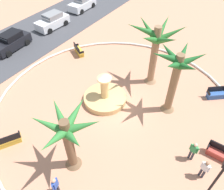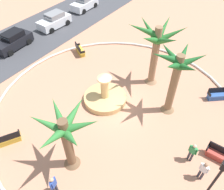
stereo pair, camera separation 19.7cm
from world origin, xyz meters
name	(u,v)px [view 1 (the left image)]	position (x,y,z in m)	size (l,w,h in m)	color
ground_plane	(115,106)	(0.00, 0.00, 0.00)	(80.00, 80.00, 0.00)	tan
plaza_curb	(115,105)	(0.00, 0.00, 0.10)	(18.36, 18.36, 0.20)	silver
street_asphalt	(3,52)	(0.00, 13.58, 0.01)	(48.00, 8.00, 0.03)	#424247
fountain	(105,97)	(0.08, 1.00, 0.32)	(3.32, 3.32, 2.29)	tan
palm_tree_near_fountain	(176,72)	(1.92, -3.43, 3.55)	(3.51, 3.27, 5.18)	brown
palm_tree_by_curb	(155,44)	(4.14, -0.89, 3.70)	(4.37, 4.22, 5.35)	#8E6B4C
palm_tree_mid_plaza	(67,134)	(-5.45, -0.50, 3.00)	(3.83, 3.60, 4.34)	brown
bench_east	(79,51)	(4.01, 6.87, 0.35)	(1.24, 1.63, 1.00)	gold
bench_west	(220,154)	(-0.11, -7.78, 0.35)	(0.53, 1.61, 1.00)	#B73D33
bench_north	(217,94)	(5.23, -6.21, 0.35)	(1.41, 1.55, 1.00)	#335BA8
bench_southeast	(9,141)	(-6.69, 3.93, 0.35)	(1.63, 1.25, 1.00)	gold
lamppost	(217,178)	(-3.20, -7.75, 2.44)	(0.32, 0.32, 4.16)	black
person_cyclist_helmet	(193,151)	(-1.20, -6.34, 0.90)	(0.26, 0.52, 1.62)	#33333D
person_cyclist_photo	(204,169)	(-1.99, -7.25, 0.90)	(0.28, 0.52, 1.61)	#33333D
person_pedestrian_stroll	(56,186)	(-7.30, -0.94, 0.90)	(0.52, 0.28, 1.60)	#33333D
parked_car_second	(11,42)	(1.07, 13.24, 0.78)	(4.11, 2.14, 1.67)	black
parked_car_third	(52,21)	(6.69, 12.99, 0.78)	(4.09, 2.10, 1.67)	silver
parked_car_rightmost	(82,3)	(12.61, 13.31, 0.78)	(4.02, 1.95, 1.67)	silver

